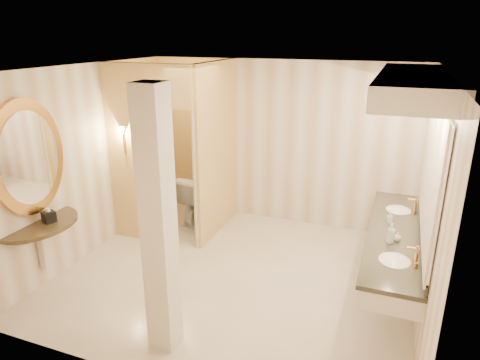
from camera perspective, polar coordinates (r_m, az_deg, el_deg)
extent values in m
plane|color=beige|center=(5.90, -0.60, -12.53)|extent=(4.50, 4.50, 0.00)
plane|color=silver|center=(5.04, -0.70, 14.61)|extent=(4.50, 4.50, 0.00)
cube|color=#F0E3D0|center=(7.14, 5.25, 4.88)|extent=(4.50, 0.02, 2.70)
cube|color=#F0E3D0|center=(3.69, -12.24, -9.62)|extent=(4.50, 0.02, 2.70)
cube|color=#F0E3D0|center=(6.45, -19.60, 2.28)|extent=(0.02, 4.00, 2.70)
cube|color=#F0E3D0|center=(5.01, 24.12, -3.05)|extent=(0.02, 4.00, 2.70)
cube|color=#EED87C|center=(6.72, -3.11, 4.02)|extent=(0.10, 1.50, 2.70)
cube|color=#EED87C|center=(6.64, -14.70, 3.22)|extent=(0.65, 0.10, 2.70)
cube|color=#EED87C|center=(6.04, -9.78, 12.23)|extent=(0.80, 0.10, 0.60)
cube|color=silver|center=(6.53, -5.21, 0.77)|extent=(0.26, 0.78, 2.10)
cylinder|color=#CE8942|center=(6.53, -15.20, 4.74)|extent=(0.03, 0.03, 0.30)
cone|color=silver|center=(6.49, -15.35, 6.45)|extent=(0.14, 0.14, 0.14)
cube|color=silver|center=(5.45, 19.99, -7.87)|extent=(0.60, 2.61, 0.24)
cube|color=black|center=(5.40, 20.14, -6.73)|extent=(0.64, 2.65, 0.05)
cube|color=black|center=(5.38, 23.20, -6.39)|extent=(0.03, 2.61, 0.10)
ellipsoid|color=white|center=(4.77, 19.85, -10.47)|extent=(0.40, 0.44, 0.15)
cylinder|color=#CE8942|center=(4.72, 22.47, -9.36)|extent=(0.03, 0.03, 0.22)
ellipsoid|color=white|center=(6.06, 20.31, -4.12)|extent=(0.40, 0.44, 0.15)
cylinder|color=#CE8942|center=(6.02, 22.35, -3.20)|extent=(0.03, 0.03, 0.22)
cube|color=white|center=(5.12, 24.27, 1.55)|extent=(0.03, 2.61, 1.40)
cube|color=silver|center=(4.94, 22.46, 11.83)|extent=(0.75, 2.81, 0.22)
cylinder|color=black|center=(5.89, -25.45, -5.27)|extent=(1.08, 1.08, 0.05)
cube|color=silver|center=(5.98, -24.77, -7.97)|extent=(0.10, 0.10, 0.60)
cylinder|color=gold|center=(5.61, -26.53, 2.65)|extent=(0.07, 1.08, 1.08)
cylinder|color=white|center=(5.58, -26.25, 2.62)|extent=(0.02, 0.86, 0.86)
cube|color=silver|center=(4.17, -10.81, -6.00)|extent=(0.27, 0.27, 2.70)
cube|color=black|center=(5.79, -24.13, -4.49)|extent=(0.18, 0.18, 0.14)
imported|color=white|center=(7.32, -5.52, -2.47)|extent=(0.62, 0.89, 0.83)
imported|color=beige|center=(5.58, 19.32, -4.76)|extent=(0.07, 0.07, 0.13)
imported|color=silver|center=(5.14, 20.26, -7.09)|extent=(0.09, 0.09, 0.11)
imported|color=#C6B28C|center=(5.05, 19.49, -6.73)|extent=(0.11, 0.11, 0.23)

